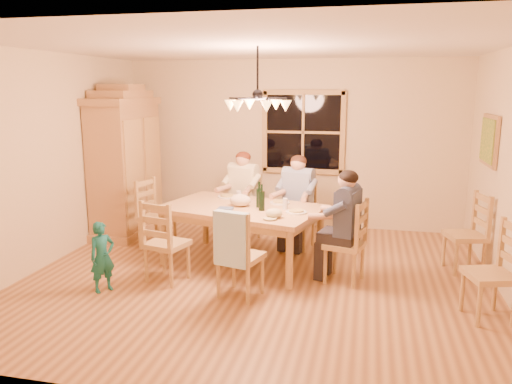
% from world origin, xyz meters
% --- Properties ---
extents(floor, '(5.50, 5.50, 0.00)m').
position_xyz_m(floor, '(0.00, 0.00, 0.00)').
color(floor, brown).
rests_on(floor, ground).
extents(ceiling, '(5.50, 5.00, 0.02)m').
position_xyz_m(ceiling, '(0.00, 0.00, 2.70)').
color(ceiling, white).
rests_on(ceiling, wall_back).
extents(wall_back, '(5.50, 0.02, 2.70)m').
position_xyz_m(wall_back, '(0.00, 2.50, 1.35)').
color(wall_back, beige).
rests_on(wall_back, floor).
extents(wall_left, '(0.02, 5.00, 2.70)m').
position_xyz_m(wall_left, '(-2.75, 0.00, 1.35)').
color(wall_left, beige).
rests_on(wall_left, floor).
extents(window, '(1.30, 0.06, 1.30)m').
position_xyz_m(window, '(0.20, 2.47, 1.55)').
color(window, black).
rests_on(window, wall_back).
extents(painting, '(0.06, 0.78, 0.64)m').
position_xyz_m(painting, '(2.71, 1.20, 1.60)').
color(painting, '#A67C48').
rests_on(painting, wall_right).
extents(chandelier, '(0.77, 0.68, 0.71)m').
position_xyz_m(chandelier, '(-0.00, 0.00, 2.08)').
color(chandelier, black).
rests_on(chandelier, ceiling).
extents(armoire, '(0.66, 1.40, 2.30)m').
position_xyz_m(armoire, '(-2.42, 1.46, 1.06)').
color(armoire, '#A67C48').
rests_on(armoire, floor).
extents(dining_table, '(2.21, 1.66, 0.76)m').
position_xyz_m(dining_table, '(-0.31, 0.46, 0.66)').
color(dining_table, '#AE864D').
rests_on(dining_table, floor).
extents(chair_far_left, '(0.53, 0.52, 0.99)m').
position_xyz_m(chair_far_left, '(-0.56, 1.49, 0.30)').
color(chair_far_left, '#A8864A').
rests_on(chair_far_left, floor).
extents(chair_far_right, '(0.53, 0.52, 0.99)m').
position_xyz_m(chair_far_right, '(0.29, 1.27, 0.30)').
color(chair_far_right, '#A8864A').
rests_on(chair_far_right, floor).
extents(chair_near_left, '(0.53, 0.52, 0.99)m').
position_xyz_m(chair_near_left, '(-1.02, -0.32, 0.30)').
color(chair_near_left, '#A8864A').
rests_on(chair_near_left, floor).
extents(chair_near_right, '(0.53, 0.52, 0.99)m').
position_xyz_m(chair_near_right, '(-0.06, -0.56, 0.30)').
color(chair_near_right, '#A8864A').
rests_on(chair_near_right, floor).
extents(chair_end_left, '(0.52, 0.53, 0.99)m').
position_xyz_m(chair_end_left, '(-1.64, 0.80, 0.30)').
color(chair_end_left, '#A8864A').
rests_on(chair_end_left, floor).
extents(chair_end_right, '(0.52, 0.53, 0.99)m').
position_xyz_m(chair_end_right, '(1.02, 0.12, 0.30)').
color(chair_end_right, '#A8864A').
rests_on(chair_end_right, floor).
extents(adult_woman, '(0.47, 0.50, 0.87)m').
position_xyz_m(adult_woman, '(-0.56, 1.49, 0.84)').
color(adult_woman, beige).
rests_on(adult_woman, floor).
extents(adult_plaid_man, '(0.47, 0.50, 0.87)m').
position_xyz_m(adult_plaid_man, '(0.29, 1.27, 0.84)').
color(adult_plaid_man, '#2E4A7F').
rests_on(adult_plaid_man, floor).
extents(adult_slate_man, '(0.50, 0.47, 0.87)m').
position_xyz_m(adult_slate_man, '(1.02, 0.12, 0.84)').
color(adult_slate_man, '#3C4660').
rests_on(adult_slate_man, floor).
extents(towel, '(0.39, 0.19, 0.58)m').
position_xyz_m(towel, '(-0.11, -0.75, 0.70)').
color(towel, '#ADD9EB').
rests_on(towel, chair_near_right).
extents(wine_bottle_a, '(0.08, 0.08, 0.33)m').
position_xyz_m(wine_bottle_a, '(-0.08, 0.47, 0.93)').
color(wine_bottle_a, black).
rests_on(wine_bottle_a, dining_table).
extents(wine_bottle_b, '(0.08, 0.08, 0.33)m').
position_xyz_m(wine_bottle_b, '(-0.02, 0.31, 0.93)').
color(wine_bottle_b, black).
rests_on(wine_bottle_b, dining_table).
extents(plate_woman, '(0.26, 0.26, 0.02)m').
position_xyz_m(plate_woman, '(-0.65, 0.94, 0.77)').
color(plate_woman, white).
rests_on(plate_woman, dining_table).
extents(plate_plaid, '(0.26, 0.26, 0.02)m').
position_xyz_m(plate_plaid, '(0.14, 0.74, 0.77)').
color(plate_plaid, white).
rests_on(plate_plaid, dining_table).
extents(plate_slate, '(0.26, 0.26, 0.02)m').
position_xyz_m(plate_slate, '(0.42, 0.28, 0.77)').
color(plate_slate, white).
rests_on(plate_slate, dining_table).
extents(wine_glass_a, '(0.06, 0.06, 0.14)m').
position_xyz_m(wine_glass_a, '(-0.42, 0.75, 0.83)').
color(wine_glass_a, silver).
rests_on(wine_glass_a, dining_table).
extents(wine_glass_b, '(0.06, 0.06, 0.14)m').
position_xyz_m(wine_glass_b, '(0.26, 0.44, 0.83)').
color(wine_glass_b, silver).
rests_on(wine_glass_b, dining_table).
extents(cap, '(0.20, 0.20, 0.11)m').
position_xyz_m(cap, '(0.20, -0.00, 0.82)').
color(cap, tan).
rests_on(cap, dining_table).
extents(napkin, '(0.21, 0.18, 0.03)m').
position_xyz_m(napkin, '(-0.46, 0.23, 0.78)').
color(napkin, '#44577E').
rests_on(napkin, dining_table).
extents(cloth_bundle, '(0.28, 0.22, 0.15)m').
position_xyz_m(cloth_bundle, '(-0.33, 0.48, 0.84)').
color(cloth_bundle, '#C7B090').
rests_on(cloth_bundle, dining_table).
extents(child, '(0.32, 0.35, 0.80)m').
position_xyz_m(child, '(-1.60, -0.77, 0.40)').
color(child, '#176867').
rests_on(child, floor).
extents(chair_spare_front, '(0.52, 0.53, 0.99)m').
position_xyz_m(chair_spare_front, '(2.45, -0.56, 0.30)').
color(chair_spare_front, '#A8864A').
rests_on(chair_spare_front, floor).
extents(chair_spare_back, '(0.52, 0.53, 0.99)m').
position_xyz_m(chair_spare_back, '(2.45, 0.80, 0.30)').
color(chair_spare_back, '#A8864A').
rests_on(chair_spare_back, floor).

